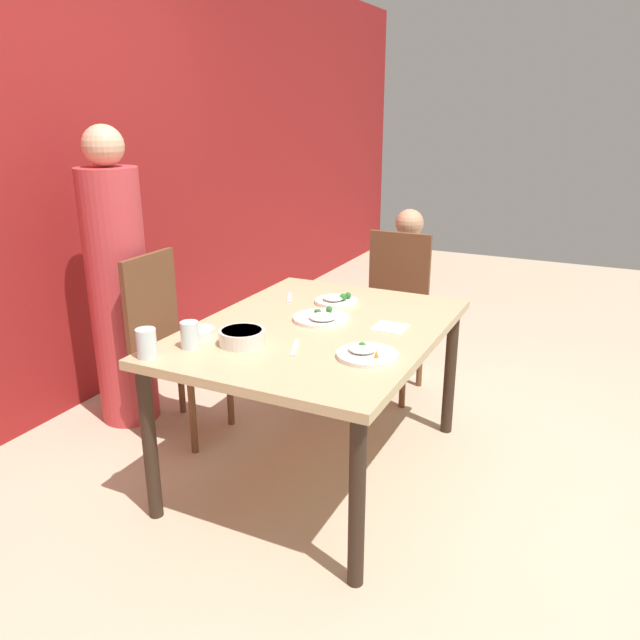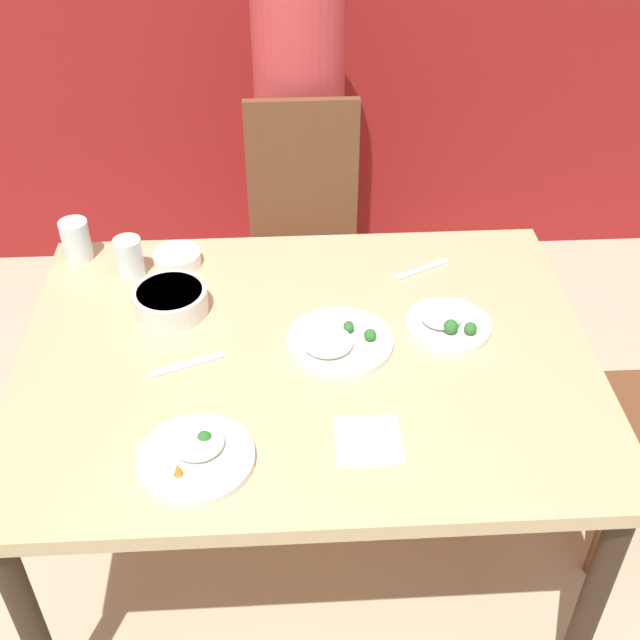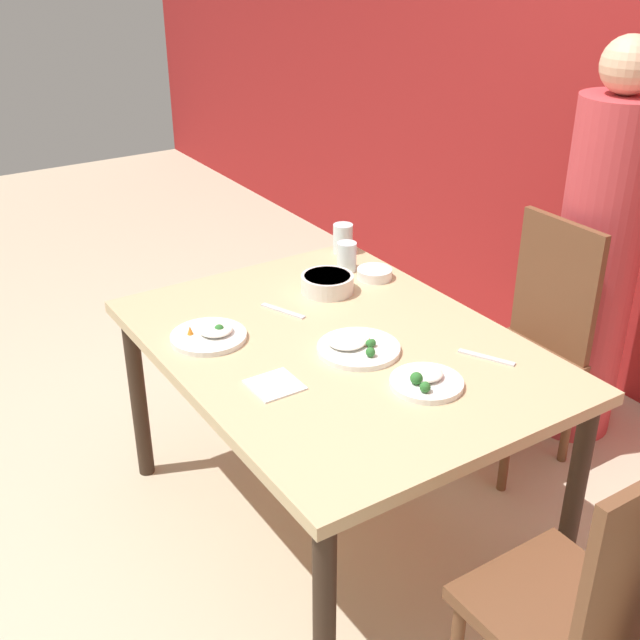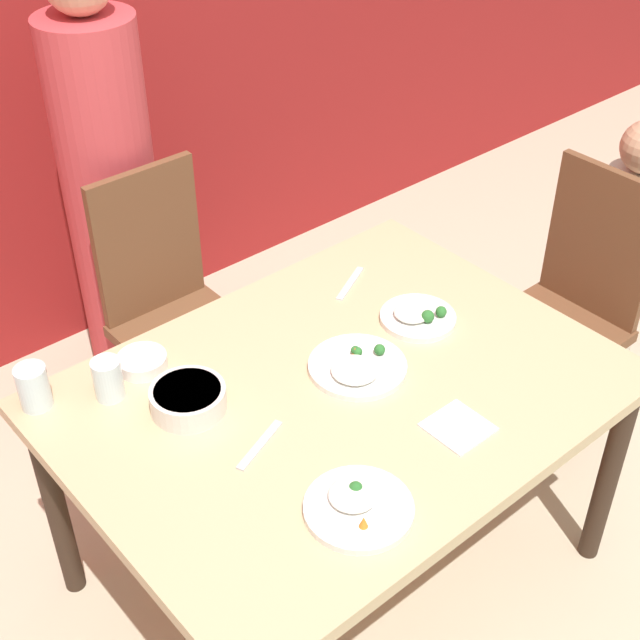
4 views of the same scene
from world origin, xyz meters
TOP-DOWN VIEW (x-y plane):
  - ground_plane at (0.00, 0.00)m, footprint 10.00×10.00m
  - dining_table at (0.00, 0.00)m, footprint 1.39×1.04m
  - chair_adult_spot at (0.03, 0.87)m, footprint 0.40×0.40m
  - chair_child_spot at (1.04, 0.01)m, footprint 0.40×0.40m
  - person_adult at (0.03, 1.19)m, footprint 0.31×0.31m
  - bowl_curry at (-0.34, 0.18)m, footprint 0.19×0.19m
  - plate_rice_adult at (-0.24, -0.33)m, footprint 0.24×0.24m
  - plate_rice_child at (0.35, 0.07)m, footprint 0.21×0.21m
  - plate_noodles at (0.08, 0.02)m, footprint 0.26×0.26m
  - bowl_rice_small at (-0.34, 0.40)m, footprint 0.13×0.13m
  - glass_water_tall at (-0.46, 0.35)m, footprint 0.07×0.07m
  - glass_water_short at (-0.62, 0.44)m, footprint 0.08×0.08m
  - napkin_folded at (0.12, -0.30)m, footprint 0.14×0.14m
  - fork_steel at (-0.28, -0.03)m, footprint 0.17×0.08m
  - spoon_steel at (0.33, 0.33)m, footprint 0.17×0.10m

SIDE VIEW (x-z plane):
  - ground_plane at x=0.00m, z-range 0.00..0.00m
  - chair_adult_spot at x=0.03m, z-range 0.02..0.98m
  - chair_child_spot at x=1.04m, z-range 0.02..0.98m
  - dining_table at x=0.00m, z-range 0.29..1.02m
  - napkin_folded at x=0.12m, z-range 0.73..0.73m
  - fork_steel at x=-0.28m, z-range 0.73..0.73m
  - spoon_steel at x=0.33m, z-range 0.73..0.73m
  - person_adult at x=0.03m, z-range -0.05..1.53m
  - plate_rice_adult at x=-0.24m, z-range 0.72..0.77m
  - plate_noodles at x=0.08m, z-range 0.72..0.77m
  - plate_rice_child at x=0.35m, z-range 0.72..0.77m
  - bowl_rice_small at x=-0.34m, z-range 0.73..0.77m
  - bowl_curry at x=-0.34m, z-range 0.73..0.79m
  - glass_water_tall at x=-0.46m, z-range 0.73..0.84m
  - glass_water_short at x=-0.62m, z-range 0.73..0.85m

